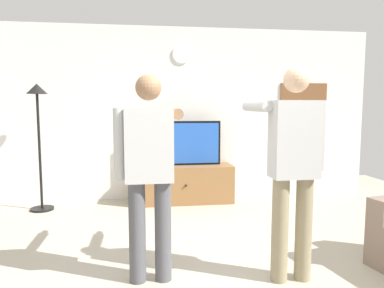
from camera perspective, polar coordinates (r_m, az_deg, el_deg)
The scene contains 9 objects.
ground_plane at distance 3.13m, azimuth 2.65°, elevation -21.96°, with size 8.40×8.40×0.00m, color #B2A893.
back_wall at distance 5.69m, azimuth -2.72°, elevation 4.87°, with size 6.40×0.10×2.70m, color silver.
tv_stand at distance 5.48m, azimuth -1.28°, elevation -6.41°, with size 1.48×0.52×0.57m.
television at distance 5.43m, azimuth -1.36°, elevation 0.14°, with size 1.14×0.07×0.68m.
wall_clock at distance 5.70m, azimuth -1.68°, elevation 14.25°, with size 0.28×0.28×0.03m, color white.
framed_picture at distance 6.20m, azimuth 17.49°, elevation 7.27°, with size 0.80×0.04×0.44m, color brown.
floor_lamp at distance 5.38m, azimuth -23.50°, elevation 3.50°, with size 0.32×0.32×1.78m.
person_standing_nearer_lamp at distance 2.95m, azimuth -6.87°, elevation -3.65°, with size 0.57×0.78×1.73m.
person_standing_nearer_couch at distance 3.05m, azimuth 15.96°, elevation -2.85°, with size 0.56×0.78×1.79m.
Camera 1 is at (-0.51, -2.72, 1.47)m, focal length 33.17 mm.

